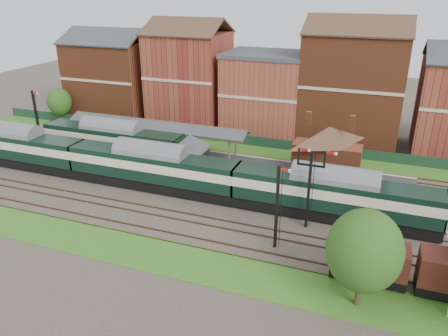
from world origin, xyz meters
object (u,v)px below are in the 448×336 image
(platform_railcar, at_px, (113,140))
(dmu_train, at_px, (152,167))
(semaphore_bracket, at_px, (310,184))
(signal_box, at_px, (191,157))

(platform_railcar, bearing_deg, dmu_train, -34.17)
(platform_railcar, bearing_deg, semaphore_bracket, -17.81)
(semaphore_bracket, distance_m, platform_railcar, 29.49)
(signal_box, height_order, dmu_train, signal_box)
(signal_box, xyz_separation_m, dmu_train, (-3.41, -3.25, -0.45))
(semaphore_bracket, height_order, dmu_train, semaphore_bracket)
(signal_box, xyz_separation_m, platform_railcar, (-12.98, 3.25, -0.50))
(dmu_train, xyz_separation_m, platform_railcar, (-9.57, 6.50, -0.05))
(signal_box, distance_m, semaphore_bracket, 16.16)
(signal_box, height_order, platform_railcar, signal_box)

